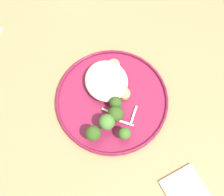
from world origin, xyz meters
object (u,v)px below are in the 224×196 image
object	(u,v)px
seared_scallop_center_golden	(105,71)
broccoli_floret_small_sprig	(125,134)
broccoli_floret_front_edge	(107,122)
seared_scallop_right_edge	(112,86)
seared_scallop_large_seared	(100,85)
seared_scallop_half_hidden	(120,87)
dinner_plate	(112,100)
broccoli_floret_right_tilted	(116,103)
seared_scallop_front_small	(123,94)
broccoli_floret_tall_stalk	(116,114)
broccoli_floret_rear_charred	(93,133)
seared_scallop_tiny_bay	(114,65)
seared_scallop_left_edge	(107,80)

from	to	relation	value
seared_scallop_center_golden	broccoli_floret_small_sprig	xyz separation A→B (m)	(-0.18, 0.03, 0.02)
seared_scallop_center_golden	broccoli_floret_front_edge	distance (m)	0.15
broccoli_floret_front_edge	seared_scallop_right_edge	bearing A→B (deg)	-29.82
seared_scallop_large_seared	seared_scallop_half_hidden	world-z (taller)	seared_scallop_half_hidden
dinner_plate	broccoli_floret_right_tilted	size ratio (longest dim) A/B	6.32
dinner_plate	seared_scallop_right_edge	size ratio (longest dim) A/B	11.31
seared_scallop_large_seared	broccoli_floret_small_sprig	bearing A→B (deg)	-179.44
broccoli_floret_front_edge	broccoli_floret_right_tilted	bearing A→B (deg)	-45.20
seared_scallop_front_small	broccoli_floret_right_tilted	bearing A→B (deg)	124.69
seared_scallop_right_edge	broccoli_floret_small_sprig	size ratio (longest dim) A/B	0.55
seared_scallop_half_hidden	broccoli_floret_front_edge	xyz separation A→B (m)	(-0.08, 0.07, 0.03)
broccoli_floret_right_tilted	broccoli_floret_tall_stalk	xyz separation A→B (m)	(-0.03, 0.01, 0.00)
broccoli_floret_small_sprig	broccoli_floret_rear_charred	bearing A→B (deg)	67.56
seared_scallop_right_edge	broccoli_floret_small_sprig	world-z (taller)	broccoli_floret_small_sprig
seared_scallop_front_small	broccoli_floret_small_sprig	size ratio (longest dim) A/B	0.62
broccoli_floret_tall_stalk	broccoli_floret_front_edge	distance (m)	0.03
seared_scallop_right_edge	seared_scallop_tiny_bay	distance (m)	0.06
seared_scallop_right_edge	broccoli_floret_rear_charred	bearing A→B (deg)	138.53
seared_scallop_large_seared	seared_scallop_right_edge	xyz separation A→B (m)	(-0.02, -0.03, 0.00)
seared_scallop_right_edge	seared_scallop_left_edge	bearing A→B (deg)	13.67
broccoli_floret_rear_charred	broccoli_floret_tall_stalk	bearing A→B (deg)	-70.01
seared_scallop_left_edge	seared_scallop_right_edge	bearing A→B (deg)	-166.33
dinner_plate	broccoli_floret_tall_stalk	size ratio (longest dim) A/B	5.52
seared_scallop_large_seared	broccoli_floret_rear_charred	distance (m)	0.14
dinner_plate	broccoli_floret_small_sprig	xyz separation A→B (m)	(-0.10, 0.01, 0.03)
dinner_plate	broccoli_floret_rear_charred	distance (m)	0.12
seared_scallop_left_edge	seared_scallop_large_seared	bearing A→B (deg)	107.71
seared_scallop_center_golden	broccoli_floret_front_edge	xyz separation A→B (m)	(-0.14, 0.05, 0.03)
seared_scallop_half_hidden	broccoli_floret_front_edge	size ratio (longest dim) A/B	0.44
seared_scallop_tiny_bay	broccoli_floret_small_sprig	world-z (taller)	broccoli_floret_small_sprig
seared_scallop_tiny_bay	broccoli_floret_right_tilted	size ratio (longest dim) A/B	0.71
seared_scallop_right_edge	broccoli_floret_right_tilted	world-z (taller)	broccoli_floret_right_tilted
broccoli_floret_rear_charred	broccoli_floret_right_tilted	bearing A→B (deg)	-56.94
broccoli_floret_right_tilted	broccoli_floret_tall_stalk	distance (m)	0.03
seared_scallop_front_small	seared_scallop_tiny_bay	size ratio (longest dim) A/B	0.88
seared_scallop_large_seared	broccoli_floret_front_edge	bearing A→B (deg)	166.06
seared_scallop_front_small	dinner_plate	bearing A→B (deg)	84.99
seared_scallop_large_seared	seared_scallop_left_edge	size ratio (longest dim) A/B	0.82
broccoli_floret_small_sprig	seared_scallop_right_edge	bearing A→B (deg)	-10.68
seared_scallop_large_seared	seared_scallop_front_small	distance (m)	0.06
seared_scallop_center_golden	broccoli_floret_right_tilted	world-z (taller)	broccoli_floret_right_tilted
seared_scallop_half_hidden	broccoli_floret_tall_stalk	distance (m)	0.08
seared_scallop_tiny_bay	broccoli_floret_front_edge	xyz separation A→B (m)	(-0.15, 0.08, 0.03)
seared_scallop_large_seared	broccoli_floret_small_sprig	size ratio (longest dim) A/B	0.59
dinner_plate	seared_scallop_left_edge	xyz separation A→B (m)	(0.05, -0.01, 0.01)
broccoli_floret_small_sprig	broccoli_floret_right_tilted	bearing A→B (deg)	-8.68
seared_scallop_left_edge	broccoli_floret_tall_stalk	world-z (taller)	broccoli_floret_tall_stalk
broccoli_floret_small_sprig	broccoli_floret_tall_stalk	world-z (taller)	broccoli_floret_tall_stalk
seared_scallop_large_seared	broccoli_floret_small_sprig	xyz separation A→B (m)	(-0.15, -0.00, 0.02)
seared_scallop_large_seared	broccoli_floret_tall_stalk	size ratio (longest dim) A/B	0.52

